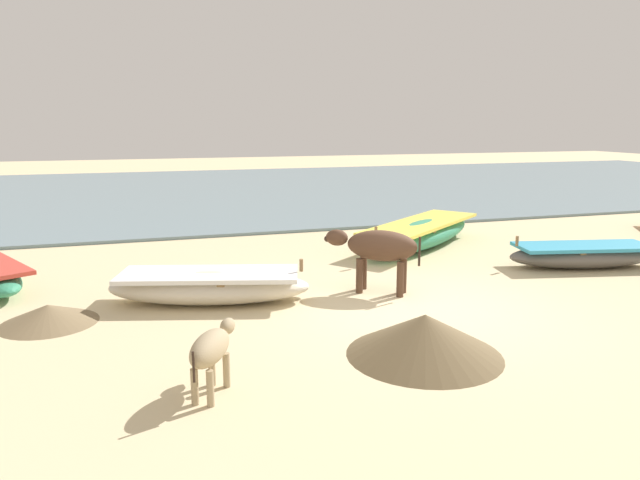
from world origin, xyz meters
name	(u,v)px	position (x,y,z in m)	size (l,w,h in m)	color
ground	(418,309)	(0.00, 0.00, 0.00)	(80.00, 80.00, 0.00)	beige
sea_water	(238,190)	(0.00, 16.65, 0.04)	(60.00, 20.00, 0.08)	slate
fishing_boat_0	(210,286)	(-3.05, 1.31, 0.28)	(3.36, 1.86, 0.71)	beige
fishing_boat_1	(421,233)	(2.16, 4.14, 0.32)	(4.38, 3.75, 0.79)	#338C66
fishing_boat_6	(583,255)	(4.35, 1.40, 0.25)	(3.16, 1.56, 0.66)	#5B5651
cow_adult_dark	(378,248)	(-0.25, 1.02, 0.78)	(1.49, 1.23, 1.08)	#4C3323
calf_near_dun	(211,349)	(-3.41, -1.92, 0.51)	(0.71, 1.02, 0.70)	tan
debris_pile_0	(48,314)	(-5.39, 1.03, 0.14)	(1.38, 1.38, 0.28)	#7A6647
debris_pile_1	(425,335)	(-0.77, -1.66, 0.26)	(1.95, 1.95, 0.53)	brown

